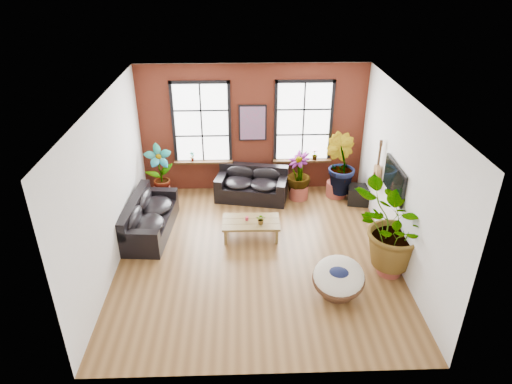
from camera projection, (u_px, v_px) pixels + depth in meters
room at (257, 181)px, 9.46m from camera, size 6.04×6.54×3.54m
sofa_back at (252, 185)px, 12.30m from camera, size 2.02×1.27×0.86m
sofa_left at (148, 218)px, 10.76m from camera, size 1.09×2.25×0.86m
coffee_table at (251, 223)px, 10.60m from camera, size 1.33×0.77×0.51m
papasan_chair at (338, 278)px, 8.78m from camera, size 1.27×1.27×0.76m
poster at (253, 123)px, 12.04m from camera, size 0.74×0.06×0.98m
tv_wall_unit at (389, 178)px, 10.04m from camera, size 0.13×1.86×1.20m
media_box at (359, 195)px, 12.09m from camera, size 0.68×0.60×0.49m
pot_back_left at (162, 193)px, 12.32m from camera, size 0.63×0.63×0.35m
pot_back_right at (336, 189)px, 12.50m from camera, size 0.59×0.59×0.40m
pot_right_wall at (390, 266)px, 9.48m from camera, size 0.58×0.58×0.36m
pot_mid at (298, 192)px, 12.37m from camera, size 0.65×0.65×0.38m
floor_plant_back_left at (160, 170)px, 12.02m from camera, size 0.88×0.77×1.40m
floor_plant_back_right at (340, 164)px, 12.11m from camera, size 1.10×1.14×1.61m
floor_plant_right_wall at (395, 229)px, 9.05m from camera, size 2.20×2.19×1.85m
floor_plant_mid at (298, 173)px, 12.15m from camera, size 0.90×0.90×1.18m
table_plant at (261, 219)px, 10.42m from camera, size 0.25×0.23×0.24m
sill_plant_left at (192, 156)px, 12.38m from camera, size 0.17×0.17×0.27m
sill_plant_right at (315, 155)px, 12.48m from camera, size 0.19×0.19×0.27m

